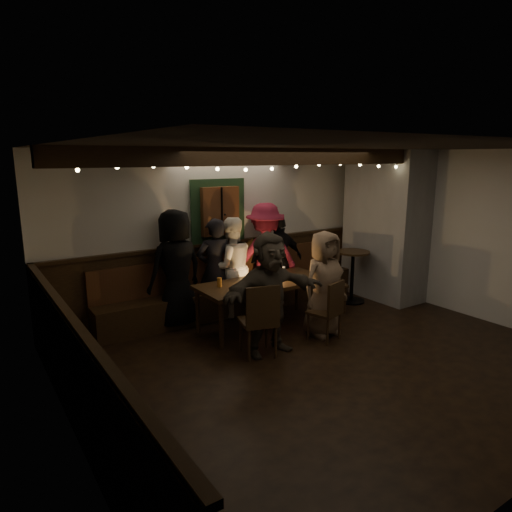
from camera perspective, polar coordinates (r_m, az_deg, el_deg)
room at (r=7.26m, az=8.06°, el=0.97°), size 6.02×5.01×2.62m
dining_table at (r=6.68m, az=0.95°, el=-3.73°), size 1.96×0.84×0.85m
chair_near_left at (r=5.72m, az=0.53°, el=-7.61°), size 0.53×0.53×0.96m
chair_near_right at (r=6.32m, az=9.18°, el=-6.39°), size 0.48×0.48×0.85m
chair_end at (r=7.48m, az=8.67°, el=-2.78°), size 0.57×0.57×0.99m
high_top at (r=8.06m, az=11.96°, el=-1.71°), size 0.57×0.57×0.90m
person_a at (r=6.78m, az=-9.96°, el=-1.60°), size 0.93×0.68×1.76m
person_b at (r=7.04m, az=-5.16°, el=-1.69°), size 0.63×0.47×1.58m
person_c at (r=7.18m, az=-3.16°, el=-1.38°), size 0.85×0.72×1.58m
person_d at (r=7.47m, az=1.15°, el=-0.09°), size 1.26×0.90×1.76m
person_e at (r=7.73m, az=2.90°, el=-0.51°), size 0.93×0.43×1.55m
person_f at (r=5.80m, az=1.66°, el=-4.71°), size 1.48×0.49×1.59m
person_g at (r=6.47m, az=8.49°, el=-3.43°), size 0.75×0.50×1.50m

